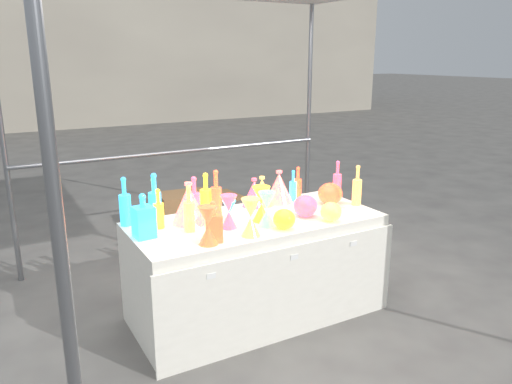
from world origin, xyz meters
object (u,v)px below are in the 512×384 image
display_table (257,268)px  globe_0 (284,220)px  bottle_0 (159,208)px  lampshade_0 (189,203)px  cardboard_box_closed (186,211)px  hourglass_0 (208,225)px

display_table → globe_0: bearing=-77.1°
bottle_0 → display_table: bearing=-13.6°
bottle_0 → lampshade_0: bearing=0.1°
globe_0 → lampshade_0: (-0.51, 0.43, 0.08)m
bottle_0 → lampshade_0: 0.22m
cardboard_box_closed → globe_0: 2.43m
lampshade_0 → cardboard_box_closed: bearing=61.4°
cardboard_box_closed → globe_0: bearing=-87.8°
hourglass_0 → lampshade_0: 0.45m
cardboard_box_closed → globe_0: size_ratio=3.66×
hourglass_0 → lampshade_0: size_ratio=0.84×
cardboard_box_closed → hourglass_0: 2.57m
display_table → cardboard_box_closed: 2.10m
display_table → globe_0: (0.06, -0.27, 0.44)m
bottle_0 → hourglass_0: (0.17, -0.44, -0.02)m
display_table → globe_0: 0.52m
globe_0 → lampshade_0: lampshade_0 is taller
display_table → lampshade_0: (-0.45, 0.16, 0.52)m
hourglass_0 → globe_0: size_ratio=1.60×
globe_0 → bottle_0: bearing=149.4°
hourglass_0 → globe_0: 0.57m
bottle_0 → lampshade_0: size_ratio=0.95×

